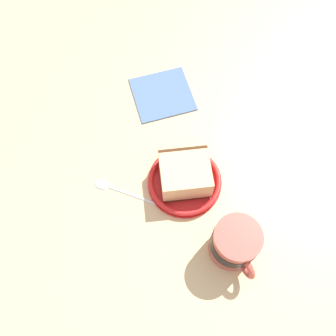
# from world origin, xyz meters

# --- Properties ---
(ground_plane) EXTENTS (1.60, 1.60, 0.02)m
(ground_plane) POSITION_xyz_m (0.00, 0.00, -0.01)
(ground_plane) COLOR tan
(small_plate) EXTENTS (0.14, 0.14, 0.02)m
(small_plate) POSITION_xyz_m (-0.02, -0.01, 0.01)
(small_plate) COLOR red
(small_plate) RESTS_ON ground_plane
(cake_slice) EXTENTS (0.11, 0.11, 0.06)m
(cake_slice) POSITION_xyz_m (-0.03, -0.00, 0.04)
(cake_slice) COLOR #472814
(cake_slice) RESTS_ON small_plate
(tea_mug) EXTENTS (0.10, 0.08, 0.09)m
(tea_mug) POSITION_xyz_m (0.12, -0.00, 0.05)
(tea_mug) COLOR #BF4C3F
(tea_mug) RESTS_ON ground_plane
(teaspoon) EXTENTS (0.11, 0.10, 0.01)m
(teaspoon) POSITION_xyz_m (-0.08, -0.13, 0.00)
(teaspoon) COLOR silver
(teaspoon) RESTS_ON ground_plane
(folded_napkin) EXTENTS (0.14, 0.15, 0.01)m
(folded_napkin) POSITION_xyz_m (-0.22, 0.06, 0.00)
(folded_napkin) COLOR slate
(folded_napkin) RESTS_ON ground_plane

